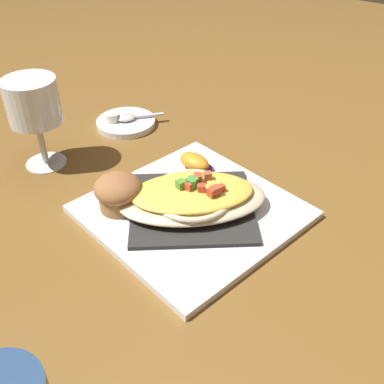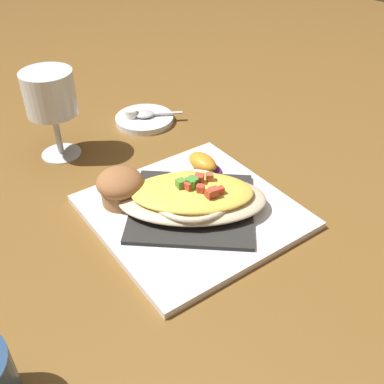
{
  "view_description": "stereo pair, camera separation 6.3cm",
  "coord_description": "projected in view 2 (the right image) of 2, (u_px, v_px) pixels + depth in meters",
  "views": [
    {
      "loc": [
        -0.29,
        0.41,
        0.42
      ],
      "look_at": [
        0.0,
        0.0,
        0.04
      ],
      "focal_mm": 42.5,
      "sensor_mm": 36.0,
      "label": 1
    },
    {
      "loc": [
        -0.34,
        0.37,
        0.42
      ],
      "look_at": [
        0.0,
        0.0,
        0.04
      ],
      "focal_mm": 42.5,
      "sensor_mm": 36.0,
      "label": 2
    }
  ],
  "objects": [
    {
      "name": "spoon",
      "position": [
        146.0,
        114.0,
        0.87
      ],
      "size": [
        0.08,
        0.08,
        0.01
      ],
      "color": "silver",
      "rests_on": "creamer_saucer"
    },
    {
      "name": "ground_plane",
      "position": [
        192.0,
        215.0,
        0.66
      ],
      "size": [
        2.6,
        2.6,
        0.0
      ],
      "primitive_type": "plane",
      "color": "brown"
    },
    {
      "name": "gratin_dish",
      "position": [
        192.0,
        196.0,
        0.64
      ],
      "size": [
        0.23,
        0.23,
        0.05
      ],
      "color": "beige",
      "rests_on": "folded_napkin"
    },
    {
      "name": "folded_napkin",
      "position": [
        192.0,
        207.0,
        0.65
      ],
      "size": [
        0.24,
        0.24,
        0.01
      ],
      "primitive_type": "cube",
      "rotation": [
        0.0,
        0.0,
        0.67
      ],
      "color": "#2B2B29",
      "rests_on": "square_plate"
    },
    {
      "name": "creamer_cup_0",
      "position": [
        131.0,
        113.0,
        0.87
      ],
      "size": [
        0.02,
        0.02,
        0.02
      ],
      "primitive_type": "cylinder",
      "color": "white",
      "rests_on": "creamer_saucer"
    },
    {
      "name": "square_plate",
      "position": [
        192.0,
        212.0,
        0.65
      ],
      "size": [
        0.31,
        0.31,
        0.01
      ],
      "primitive_type": "cube",
      "rotation": [
        0.0,
        0.0,
        -0.2
      ],
      "color": "white",
      "rests_on": "ground_plane"
    },
    {
      "name": "creamer_saucer",
      "position": [
        145.0,
        119.0,
        0.88
      ],
      "size": [
        0.11,
        0.11,
        0.01
      ],
      "primitive_type": "cylinder",
      "color": "white",
      "rests_on": "ground_plane"
    },
    {
      "name": "stemmed_glass",
      "position": [
        50.0,
        98.0,
        0.72
      ],
      "size": [
        0.08,
        0.08,
        0.15
      ],
      "color": "white",
      "rests_on": "ground_plane"
    },
    {
      "name": "orange_garnish",
      "position": [
        204.0,
        163.0,
        0.72
      ],
      "size": [
        0.07,
        0.04,
        0.03
      ],
      "color": "#5C1F64",
      "rests_on": "square_plate"
    },
    {
      "name": "muffin",
      "position": [
        120.0,
        186.0,
        0.65
      ],
      "size": [
        0.07,
        0.07,
        0.05
      ],
      "color": "#98683C",
      "rests_on": "square_plate"
    }
  ]
}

